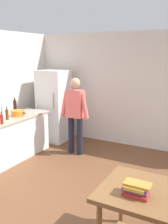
{
  "coord_description": "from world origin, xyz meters",
  "views": [
    {
      "loc": [
        1.79,
        -2.83,
        2.2
      ],
      "look_at": [
        -0.45,
        1.32,
        1.12
      ],
      "focal_mm": 40.98,
      "sensor_mm": 36.0,
      "label": 1
    }
  ],
  "objects_px": {
    "bottle_water_clear": "(3,112)",
    "refrigerator": "(54,106)",
    "person": "(75,111)",
    "dining_table": "(165,202)",
    "cooking_pot": "(18,113)",
    "bottle_beer_brown": "(7,114)",
    "book_stack": "(136,189)",
    "bottle_wine_dark": "(15,106)",
    "bottle_sauce_red": "(2,119)"
  },
  "relations": [
    {
      "from": "bottle_water_clear",
      "to": "refrigerator",
      "type": "bearing_deg",
      "value": 80.88
    },
    {
      "from": "person",
      "to": "dining_table",
      "type": "distance_m",
      "value": 3.2
    },
    {
      "from": "cooking_pot",
      "to": "bottle_beer_brown",
      "type": "bearing_deg",
      "value": -86.2
    },
    {
      "from": "cooking_pot",
      "to": "book_stack",
      "type": "distance_m",
      "value": 3.49
    },
    {
      "from": "bottle_water_clear",
      "to": "person",
      "type": "bearing_deg",
      "value": 38.4
    },
    {
      "from": "cooking_pot",
      "to": "bottle_wine_dark",
      "type": "height_order",
      "value": "bottle_wine_dark"
    },
    {
      "from": "cooking_pot",
      "to": "dining_table",
      "type": "bearing_deg",
      "value": -23.47
    },
    {
      "from": "dining_table",
      "to": "cooking_pot",
      "type": "relative_size",
      "value": 3.5
    },
    {
      "from": "refrigerator",
      "to": "book_stack",
      "type": "bearing_deg",
      "value": -43.3
    },
    {
      "from": "bottle_sauce_red",
      "to": "person",
      "type": "bearing_deg",
      "value": 57.93
    },
    {
      "from": "dining_table",
      "to": "book_stack",
      "type": "height_order",
      "value": "book_stack"
    },
    {
      "from": "person",
      "to": "bottle_beer_brown",
      "type": "height_order",
      "value": "person"
    },
    {
      "from": "person",
      "to": "bottle_beer_brown",
      "type": "xyz_separation_m",
      "value": [
        -0.99,
        -1.02,
        0.03
      ]
    },
    {
      "from": "cooking_pot",
      "to": "bottle_water_clear",
      "type": "bearing_deg",
      "value": -124.72
    },
    {
      "from": "dining_table",
      "to": "bottle_beer_brown",
      "type": "xyz_separation_m",
      "value": [
        -3.34,
        1.12,
        0.33
      ]
    },
    {
      "from": "bottle_sauce_red",
      "to": "cooking_pot",
      "type": "bearing_deg",
      "value": 106.1
    },
    {
      "from": "bottle_beer_brown",
      "to": "bottle_sauce_red",
      "type": "xyz_separation_m",
      "value": [
        0.16,
        -0.3,
        -0.01
      ]
    },
    {
      "from": "dining_table",
      "to": "bottle_beer_brown",
      "type": "bearing_deg",
      "value": 161.44
    },
    {
      "from": "bottle_sauce_red",
      "to": "book_stack",
      "type": "xyz_separation_m",
      "value": [
        2.9,
        -0.97,
        -0.17
      ]
    },
    {
      "from": "refrigerator",
      "to": "bottle_beer_brown",
      "type": "xyz_separation_m",
      "value": [
        -0.04,
        -1.58,
        0.11
      ]
    },
    {
      "from": "dining_table",
      "to": "book_stack",
      "type": "relative_size",
      "value": 4.85
    },
    {
      "from": "bottle_wine_dark",
      "to": "book_stack",
      "type": "height_order",
      "value": "bottle_wine_dark"
    },
    {
      "from": "bottle_water_clear",
      "to": "bottle_sauce_red",
      "type": "distance_m",
      "value": 0.52
    },
    {
      "from": "bottle_water_clear",
      "to": "bottle_sauce_red",
      "type": "relative_size",
      "value": 1.25
    },
    {
      "from": "dining_table",
      "to": "refrigerator",
      "type": "bearing_deg",
      "value": 140.71
    },
    {
      "from": "refrigerator",
      "to": "dining_table",
      "type": "bearing_deg",
      "value": -39.29
    },
    {
      "from": "bottle_sauce_red",
      "to": "bottle_water_clear",
      "type": "bearing_deg",
      "value": 133.63
    },
    {
      "from": "book_stack",
      "to": "bottle_wine_dark",
      "type": "bearing_deg",
      "value": 151.53
    },
    {
      "from": "bottle_beer_brown",
      "to": "cooking_pot",
      "type": "bearing_deg",
      "value": 93.8
    },
    {
      "from": "bottle_wine_dark",
      "to": "bottle_sauce_red",
      "type": "distance_m",
      "value": 0.97
    },
    {
      "from": "cooking_pot",
      "to": "book_stack",
      "type": "bearing_deg",
      "value": -27.54
    },
    {
      "from": "bottle_beer_brown",
      "to": "book_stack",
      "type": "height_order",
      "value": "bottle_beer_brown"
    },
    {
      "from": "bottle_water_clear",
      "to": "bottle_beer_brown",
      "type": "height_order",
      "value": "bottle_water_clear"
    },
    {
      "from": "book_stack",
      "to": "bottle_beer_brown",
      "type": "bearing_deg",
      "value": 157.46
    },
    {
      "from": "cooking_pot",
      "to": "bottle_wine_dark",
      "type": "distance_m",
      "value": 0.36
    },
    {
      "from": "cooking_pot",
      "to": "bottle_water_clear",
      "type": "height_order",
      "value": "bottle_water_clear"
    },
    {
      "from": "refrigerator",
      "to": "cooking_pot",
      "type": "height_order",
      "value": "refrigerator"
    },
    {
      "from": "refrigerator",
      "to": "person",
      "type": "relative_size",
      "value": 1.06
    },
    {
      "from": "book_stack",
      "to": "bottle_sauce_red",
      "type": "bearing_deg",
      "value": 161.45
    },
    {
      "from": "dining_table",
      "to": "book_stack",
      "type": "bearing_deg",
      "value": -151.22
    },
    {
      "from": "bottle_sauce_red",
      "to": "dining_table",
      "type": "bearing_deg",
      "value": -14.53
    },
    {
      "from": "person",
      "to": "book_stack",
      "type": "height_order",
      "value": "person"
    },
    {
      "from": "bottle_wine_dark",
      "to": "dining_table",
      "type": "bearing_deg",
      "value": -24.71
    },
    {
      "from": "bottle_beer_brown",
      "to": "bottle_sauce_red",
      "type": "bearing_deg",
      "value": -61.58
    },
    {
      "from": "bottle_water_clear",
      "to": "bottle_wine_dark",
      "type": "height_order",
      "value": "bottle_wine_dark"
    },
    {
      "from": "person",
      "to": "dining_table",
      "type": "height_order",
      "value": "person"
    },
    {
      "from": "dining_table",
      "to": "bottle_beer_brown",
      "type": "relative_size",
      "value": 5.38
    },
    {
      "from": "person",
      "to": "bottle_sauce_red",
      "type": "bearing_deg",
      "value": -122.07
    },
    {
      "from": "bottle_sauce_red",
      "to": "bottle_wine_dark",
      "type": "bearing_deg",
      "value": 118.51
    },
    {
      "from": "bottle_water_clear",
      "to": "bottle_wine_dark",
      "type": "distance_m",
      "value": 0.48
    }
  ]
}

